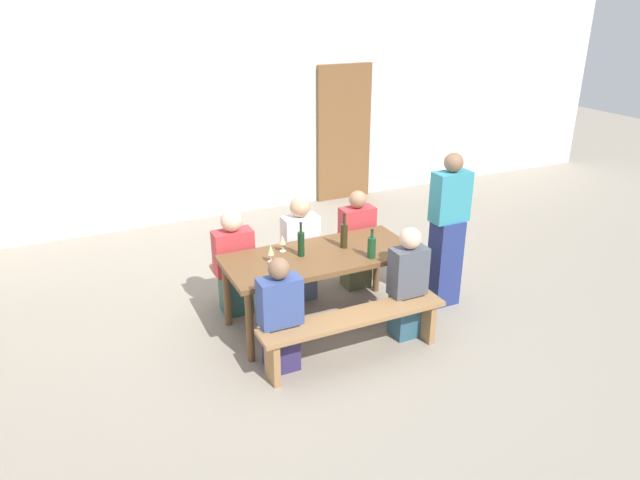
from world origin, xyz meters
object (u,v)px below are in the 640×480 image
wine_bottle_1 (344,235)px  wine_glass_0 (271,250)px  wine_bottle_0 (301,243)px  seated_guest_far_2 (357,242)px  wine_bottle_2 (372,247)px  seated_guest_near_0 (280,318)px  wooden_door (344,133)px  bench_far (292,263)px  tasting_table (320,262)px  seated_guest_far_1 (301,251)px  seated_guest_far_0 (234,265)px  wine_glass_1 (282,240)px  standing_host (447,233)px  seated_guest_near_1 (407,285)px  bench_near (354,325)px

wine_bottle_1 → wine_glass_0: wine_bottle_1 is taller
wine_bottle_0 → seated_guest_far_2: 1.08m
wine_bottle_2 → seated_guest_near_0: 1.15m
wooden_door → seated_guest_near_0: (-2.64, -3.94, -0.55)m
bench_far → wine_glass_0: size_ratio=10.11×
tasting_table → seated_guest_far_1: (0.04, 0.56, -0.11)m
wine_bottle_0 → seated_guest_far_0: (-0.52, 0.51, -0.34)m
wine_bottle_1 → seated_guest_far_2: (0.42, 0.51, -0.35)m
wine_bottle_0 → wine_glass_1: 0.21m
tasting_table → wine_bottle_2: 0.53m
seated_guest_near_0 → wine_bottle_0: bearing=-37.3°
wooden_door → standing_host: size_ratio=1.28×
tasting_table → bench_far: 0.78m
wooden_door → seated_guest_near_1: 4.20m
bench_near → wine_glass_0: bearing=123.1°
seated_guest_near_0 → seated_guest_near_1: (1.29, 0.00, 0.04)m
wine_bottle_1 → seated_guest_far_0: 1.16m
wooden_door → bench_near: 4.61m
bench_near → wine_bottle_2: wine_bottle_2 is taller
seated_guest_near_1 → wine_bottle_2: bearing=39.2°
wooden_door → wine_bottle_2: wooden_door is taller
wine_glass_1 → seated_guest_far_1: bearing=45.3°
wine_bottle_0 → wine_glass_0: (-0.31, -0.01, -0.01)m
seated_guest_near_0 → seated_guest_far_1: seated_guest_far_1 is taller
wine_bottle_2 → wine_bottle_1: bearing=111.0°
seated_guest_near_1 → standing_host: (0.72, 0.39, 0.26)m
tasting_table → wine_glass_0: bearing=175.1°
bench_far → seated_guest_far_1: size_ratio=1.53×
wine_glass_1 → seated_guest_far_2: 1.12m
bench_near → seated_guest_far_2: size_ratio=1.56×
tasting_table → wine_bottle_1: wine_bottle_1 is taller
wooden_door → seated_guest_near_1: (-1.35, -3.94, -0.51)m
tasting_table → bench_near: size_ratio=1.06×
wine_bottle_1 → seated_guest_far_0: bearing=152.8°
bench_far → seated_guest_near_1: seated_guest_near_1 is taller
wooden_door → wine_glass_0: bearing=-126.7°
seated_guest_far_0 → seated_guest_far_1: 0.73m
seated_guest_far_2 → seated_guest_far_1: bearing=-90.0°
seated_guest_far_0 → seated_guest_far_2: 1.41m
seated_guest_far_1 → standing_host: (1.33, -0.73, 0.24)m
wine_bottle_1 → seated_guest_near_0: (-0.93, -0.61, -0.38)m
wine_glass_1 → seated_guest_far_2: size_ratio=0.15×
seated_guest_far_0 → tasting_table: bearing=51.2°
bench_near → wine_bottle_2: bearing=46.7°
tasting_table → wine_bottle_0: (-0.18, 0.05, 0.21)m
seated_guest_far_2 → seated_guest_near_0: bearing=-50.3°
wooden_door → seated_guest_near_1: bearing=-109.0°
bench_far → wine_glass_1: (-0.30, -0.49, 0.52)m
seated_guest_far_2 → tasting_table: bearing=-51.8°
wine_glass_1 → standing_host: size_ratio=0.10×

